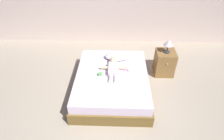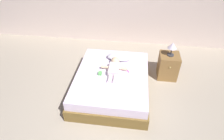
# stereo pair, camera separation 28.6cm
# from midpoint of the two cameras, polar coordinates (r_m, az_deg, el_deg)

# --- Properties ---
(ground_plane) EXTENTS (8.00, 8.00, 0.00)m
(ground_plane) POSITION_cam_midpoint_polar(r_m,az_deg,el_deg) (3.40, -1.40, -16.39)
(ground_plane) COLOR #AEA18C
(bed) EXTENTS (1.45, 1.79, 0.43)m
(bed) POSITION_cam_midpoint_polar(r_m,az_deg,el_deg) (3.84, 2.14, -3.82)
(bed) COLOR brown
(bed) RESTS_ON ground_plane
(pillow) EXTENTS (0.54, 0.31, 0.12)m
(pillow) POSITION_cam_midpoint_polar(r_m,az_deg,el_deg) (4.08, 4.37, 3.95)
(pillow) COLOR silver
(pillow) RESTS_ON bed
(baby) EXTENTS (0.53, 0.68, 0.17)m
(baby) POSITION_cam_midpoint_polar(r_m,az_deg,el_deg) (3.76, 2.83, 0.77)
(baby) COLOR white
(baby) RESTS_ON bed
(toothbrush) EXTENTS (0.08, 0.16, 0.02)m
(toothbrush) POSITION_cam_midpoint_polar(r_m,az_deg,el_deg) (3.81, 6.68, 0.05)
(toothbrush) COLOR #B92BB0
(toothbrush) RESTS_ON bed
(nightstand) EXTENTS (0.41, 0.44, 0.56)m
(nightstand) POSITION_cam_midpoint_polar(r_m,az_deg,el_deg) (4.37, 18.25, 1.11)
(nightstand) COLOR olive
(nightstand) RESTS_ON ground_plane
(lamp) EXTENTS (0.18, 0.18, 0.30)m
(lamp) POSITION_cam_midpoint_polar(r_m,az_deg,el_deg) (4.11, 19.58, 6.64)
(lamp) COLOR #333338
(lamp) RESTS_ON nightstand
(toy_block) EXTENTS (0.07, 0.07, 0.06)m
(toy_block) POSITION_cam_midpoint_polar(r_m,az_deg,el_deg) (3.66, -1.37, -1.08)
(toy_block) COLOR #64BD5E
(toy_block) RESTS_ON bed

